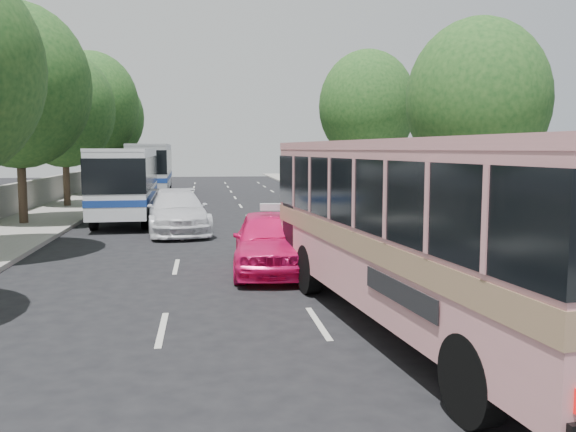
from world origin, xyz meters
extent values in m
plane|color=black|center=(0.00, 0.00, 0.00)|extent=(120.00, 120.00, 0.00)
cube|color=#9E998E|center=(-8.50, 20.00, 0.07)|extent=(4.00, 90.00, 0.15)
cube|color=#9E998E|center=(8.50, 20.00, 0.06)|extent=(4.00, 90.00, 0.12)
cube|color=#9E998E|center=(-10.30, 20.00, 0.90)|extent=(0.30, 90.00, 1.50)
cylinder|color=#38281E|center=(-8.70, 14.00, 1.90)|extent=(0.36, 0.36, 3.80)
ellipsoid|color=#18441A|center=(-8.70, 14.00, 5.90)|extent=(6.00, 6.00, 6.90)
sphere|color=#18441A|center=(-8.30, 13.70, 7.10)|extent=(3.90, 3.90, 3.90)
cylinder|color=#38281E|center=(-8.60, 22.00, 1.75)|extent=(0.36, 0.36, 3.50)
ellipsoid|color=#18441A|center=(-8.60, 22.00, 5.43)|extent=(5.52, 5.52, 6.35)
sphere|color=#18441A|center=(-8.20, 21.70, 6.53)|extent=(3.59, 3.59, 3.59)
cylinder|color=#38281E|center=(-8.50, 30.00, 2.00)|extent=(0.36, 0.36, 3.99)
ellipsoid|color=#18441A|center=(-8.50, 30.00, 6.20)|extent=(6.30, 6.30, 7.24)
sphere|color=#18441A|center=(-8.10, 29.70, 7.46)|extent=(4.09, 4.09, 4.09)
cylinder|color=#38281E|center=(-8.70, 38.00, 1.86)|extent=(0.36, 0.36, 3.72)
ellipsoid|color=#18441A|center=(-8.70, 38.00, 5.78)|extent=(5.88, 5.88, 6.76)
sphere|color=#18441A|center=(-8.30, 37.70, 6.96)|extent=(3.82, 3.82, 3.82)
cylinder|color=#38281E|center=(8.70, 8.00, 1.61)|extent=(0.36, 0.36, 3.23)
ellipsoid|color=#18441A|center=(8.70, 8.00, 5.01)|extent=(5.10, 5.10, 5.87)
sphere|color=#18441A|center=(9.10, 7.70, 6.04)|extent=(3.32, 3.31, 3.31)
cylinder|color=#38281E|center=(9.00, 24.00, 1.90)|extent=(0.36, 0.36, 3.80)
ellipsoid|color=#18441A|center=(9.00, 24.00, 5.90)|extent=(6.00, 6.00, 6.90)
sphere|color=#18441A|center=(9.40, 23.70, 7.10)|extent=(3.90, 3.90, 3.90)
cube|color=pink|center=(2.79, -2.69, 1.99)|extent=(3.85, 10.96, 2.87)
cube|color=#9E7A59|center=(2.79, -2.69, 1.66)|extent=(3.90, 10.98, 0.38)
cube|color=black|center=(2.79, -2.69, 2.52)|extent=(3.91, 10.99, 1.18)
cube|color=pink|center=(2.79, -2.69, 3.35)|extent=(3.88, 10.98, 0.17)
cylinder|color=black|center=(1.25, 0.37, 0.56)|extent=(0.44, 1.14, 1.12)
cylinder|color=black|center=(3.61, 0.64, 0.56)|extent=(0.44, 1.14, 1.12)
cylinder|color=black|center=(2.01, -6.45, 0.56)|extent=(0.44, 1.14, 1.12)
imported|color=#FA156D|center=(0.65, 3.00, 0.83)|extent=(2.31, 4.98, 1.65)
imported|color=silver|center=(-2.16, 11.12, 0.82)|extent=(2.94, 5.87, 1.64)
cube|color=white|center=(-4.66, 16.23, 1.90)|extent=(2.72, 11.05, 2.79)
cube|color=black|center=(-4.66, 16.23, 2.24)|extent=(2.77, 11.08, 1.37)
cube|color=navy|center=(-4.66, 16.23, 1.19)|extent=(2.76, 11.07, 0.27)
cube|color=white|center=(-4.66, 16.23, 3.23)|extent=(2.74, 11.07, 0.13)
cylinder|color=black|center=(-5.80, 19.66, 0.50)|extent=(0.33, 1.02, 1.01)
cylinder|color=black|center=(-3.77, 19.74, 0.50)|extent=(0.33, 1.02, 1.01)
cylinder|color=black|center=(-5.54, 12.35, 0.50)|extent=(0.33, 1.02, 1.01)
cylinder|color=black|center=(-3.51, 12.43, 0.50)|extent=(0.33, 1.02, 1.01)
cube|color=silver|center=(-4.78, 31.66, 2.08)|extent=(2.86, 12.08, 3.05)
cube|color=black|center=(-4.78, 31.66, 2.45)|extent=(2.91, 12.11, 1.50)
cube|color=navy|center=(-4.78, 31.66, 1.30)|extent=(2.90, 12.10, 0.30)
cube|color=silver|center=(-4.78, 31.66, 3.53)|extent=(2.88, 12.10, 0.14)
cylinder|color=black|center=(-6.01, 35.43, 0.55)|extent=(0.35, 1.11, 1.10)
cylinder|color=black|center=(-3.75, 35.49, 0.55)|extent=(0.35, 1.11, 1.10)
cylinder|color=black|center=(-5.80, 27.42, 0.55)|extent=(0.35, 1.11, 1.10)
cylinder|color=black|center=(-3.55, 27.48, 0.55)|extent=(0.35, 1.11, 1.10)
cube|color=silver|center=(0.65, 3.00, 1.74)|extent=(0.56, 0.22, 0.18)
camera|label=1|loc=(-1.12, -13.02, 3.28)|focal=38.00mm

